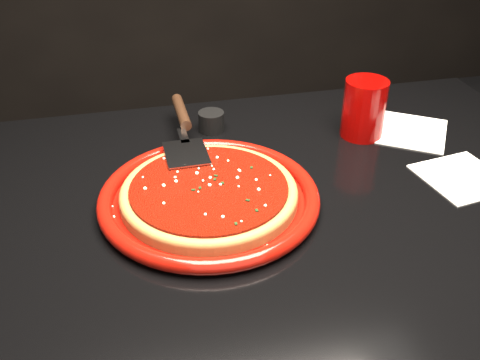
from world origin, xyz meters
name	(u,v)px	position (x,y,z in m)	size (l,w,h in m)	color
table	(269,340)	(0.00, 0.00, 0.38)	(1.20, 0.80, 0.75)	black
plate	(209,197)	(-0.12, 0.00, 0.76)	(0.37, 0.37, 0.03)	#750A05
pizza_crust	(209,195)	(-0.12, 0.00, 0.77)	(0.30, 0.30, 0.01)	brown
pizza_crust_rim	(209,191)	(-0.12, 0.00, 0.78)	(0.30, 0.30, 0.02)	brown
pizza_sauce	(209,189)	(-0.12, 0.00, 0.78)	(0.26, 0.26, 0.01)	#740F05
parmesan_dusting	(209,185)	(-0.12, 0.00, 0.79)	(0.25, 0.25, 0.01)	beige
basil_flecks	(209,185)	(-0.12, 0.00, 0.79)	(0.23, 0.23, 0.00)	black
pizza_server	(185,129)	(-0.13, 0.19, 0.80)	(0.09, 0.32, 0.02)	#ACAEB3
cup	(364,109)	(0.23, 0.17, 0.81)	(0.09, 0.09, 0.12)	#8F0302
napkin_a	(463,177)	(0.35, -0.03, 0.75)	(0.14, 0.14, 0.00)	white
napkin_b	(410,131)	(0.34, 0.16, 0.75)	(0.14, 0.15, 0.00)	white
ramekin	(211,121)	(-0.06, 0.26, 0.77)	(0.05, 0.05, 0.04)	black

